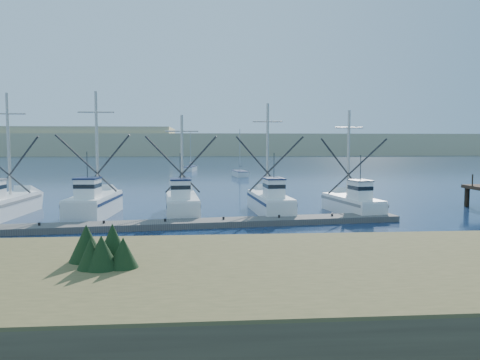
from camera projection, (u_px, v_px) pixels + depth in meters
name	position (u px, v px, depth m)	size (l,w,h in m)	color
ground	(297.00, 246.00, 25.94)	(500.00, 500.00, 0.00)	#0D1F39
shore_bank	(118.00, 293.00, 15.31)	(40.00, 10.00, 1.60)	#4C422D
floating_dock	(180.00, 224.00, 31.80)	(31.54, 2.10, 0.42)	#5C5852
dune_ridge	(213.00, 145.00, 234.25)	(360.00, 60.00, 10.00)	tan
trawler_fleet	(164.00, 204.00, 36.68)	(30.65, 8.77, 9.81)	white
sailboat_near	(240.00, 174.00, 80.14)	(2.56, 5.97, 8.10)	white
sailboat_far	(191.00, 169.00, 96.09)	(2.62, 6.30, 8.10)	white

